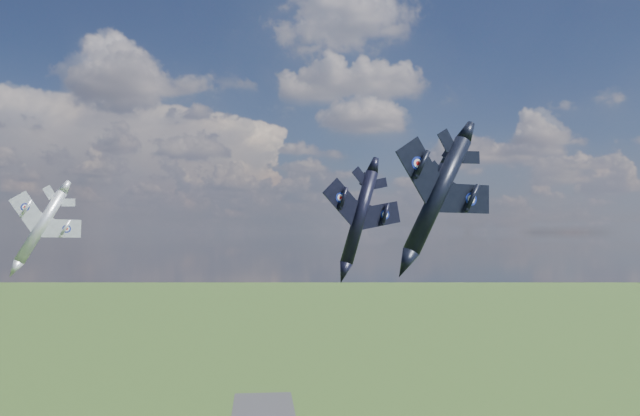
{
  "coord_description": "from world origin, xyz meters",
  "views": [
    {
      "loc": [
        -2.37,
        -65.95,
        80.19
      ],
      "look_at": [
        4.9,
        8.0,
        83.11
      ],
      "focal_mm": 35.0,
      "sensor_mm": 36.0,
      "label": 1
    }
  ],
  "objects_px": {
    "jet_high_navy": "(435,195)",
    "jet_left_silver": "(41,226)",
    "jet_right_navy": "(438,195)",
    "jet_lead_navy": "(359,217)"
  },
  "relations": [
    {
      "from": "jet_high_navy",
      "to": "jet_left_silver",
      "type": "height_order",
      "value": "jet_high_navy"
    },
    {
      "from": "jet_right_navy",
      "to": "jet_high_navy",
      "type": "distance_m",
      "value": 45.26
    },
    {
      "from": "jet_lead_navy",
      "to": "jet_left_silver",
      "type": "relative_size",
      "value": 1.14
    },
    {
      "from": "jet_lead_navy",
      "to": "jet_right_navy",
      "type": "height_order",
      "value": "jet_right_navy"
    },
    {
      "from": "jet_lead_navy",
      "to": "jet_high_navy",
      "type": "bearing_deg",
      "value": 40.51
    },
    {
      "from": "jet_lead_navy",
      "to": "jet_high_navy",
      "type": "height_order",
      "value": "jet_high_navy"
    },
    {
      "from": "jet_lead_navy",
      "to": "jet_left_silver",
      "type": "height_order",
      "value": "jet_lead_navy"
    },
    {
      "from": "jet_right_navy",
      "to": "jet_left_silver",
      "type": "distance_m",
      "value": 47.64
    },
    {
      "from": "jet_right_navy",
      "to": "jet_high_navy",
      "type": "bearing_deg",
      "value": 57.94
    },
    {
      "from": "jet_lead_navy",
      "to": "jet_left_silver",
      "type": "distance_m",
      "value": 37.77
    }
  ]
}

